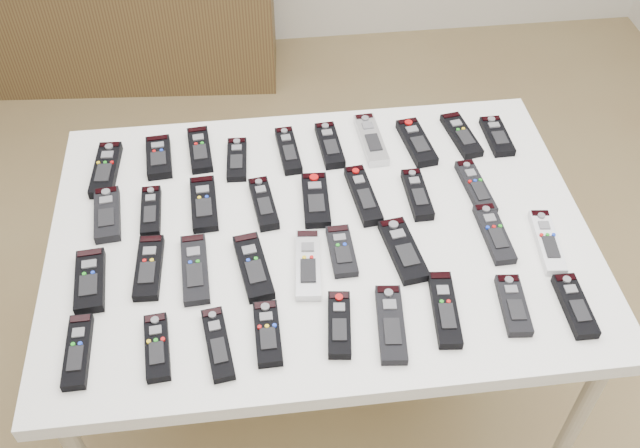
{
  "coord_description": "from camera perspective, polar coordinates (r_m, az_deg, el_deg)",
  "views": [
    {
      "loc": [
        -0.05,
        -1.22,
        1.99
      ],
      "look_at": [
        0.09,
        -0.09,
        0.8
      ],
      "focal_mm": 40.0,
      "sensor_mm": 36.0,
      "label": 1
    }
  ],
  "objects": [
    {
      "name": "remote_27",
      "position": [
        1.52,
        -18.81,
        -9.62
      ],
      "size": [
        0.05,
        0.17,
        0.02
      ],
      "primitive_type": "cube",
      "rotation": [
        0.0,
        0.0,
        0.01
      ],
      "color": "black",
      "rests_on": "table"
    },
    {
      "name": "remote_21",
      "position": [
        1.58,
        -5.35,
        -3.43
      ],
      "size": [
        0.09,
        0.19,
        0.02
      ],
      "primitive_type": "cube",
      "rotation": [
        0.0,
        0.0,
        0.16
      ],
      "color": "black",
      "rests_on": "table"
    },
    {
      "name": "remote_7",
      "position": [
        1.89,
        7.72,
        6.49
      ],
      "size": [
        0.08,
        0.18,
        0.02
      ],
      "primitive_type": "cube",
      "rotation": [
        0.0,
        0.0,
        0.13
      ],
      "color": "black",
      "rests_on": "table"
    },
    {
      "name": "remote_11",
      "position": [
        1.74,
        -13.37,
        0.98
      ],
      "size": [
        0.05,
        0.16,
        0.02
      ],
      "primitive_type": "cube",
      "rotation": [
        0.0,
        0.0,
        0.02
      ],
      "color": "black",
      "rests_on": "table"
    },
    {
      "name": "remote_31",
      "position": [
        1.48,
        1.55,
        -8.03
      ],
      "size": [
        0.07,
        0.16,
        0.02
      ],
      "primitive_type": "cube",
      "rotation": [
        0.0,
        0.0,
        -0.12
      ],
      "color": "black",
      "rests_on": "table"
    },
    {
      "name": "remote_32",
      "position": [
        1.48,
        5.7,
        -7.96
      ],
      "size": [
        0.07,
        0.19,
        0.02
      ],
      "primitive_type": "cube",
      "rotation": [
        0.0,
        0.0,
        -0.1
      ],
      "color": "black",
      "rests_on": "table"
    },
    {
      "name": "remote_3",
      "position": [
        1.84,
        -6.67,
        5.15
      ],
      "size": [
        0.06,
        0.15,
        0.02
      ],
      "primitive_type": "cube",
      "rotation": [
        0.0,
        0.0,
        -0.05
      ],
      "color": "black",
      "rests_on": "table"
    },
    {
      "name": "remote_19",
      "position": [
        1.62,
        -13.53,
        -3.4
      ],
      "size": [
        0.06,
        0.18,
        0.02
      ],
      "primitive_type": "cube",
      "rotation": [
        0.0,
        0.0,
        -0.04
      ],
      "color": "black",
      "rests_on": "table"
    },
    {
      "name": "remote_9",
      "position": [
        1.95,
        13.97,
        6.83
      ],
      "size": [
        0.06,
        0.15,
        0.02
      ],
      "primitive_type": "cube",
      "rotation": [
        0.0,
        0.0,
        0.01
      ],
      "color": "black",
      "rests_on": "table"
    },
    {
      "name": "remote_35",
      "position": [
        1.6,
        19.73,
        -6.18
      ],
      "size": [
        0.05,
        0.16,
        0.02
      ],
      "primitive_type": "cube",
      "rotation": [
        0.0,
        0.0,
        -0.01
      ],
      "color": "black",
      "rests_on": "table"
    },
    {
      "name": "ground",
      "position": [
        2.33,
        -2.47,
        -12.28
      ],
      "size": [
        4.0,
        4.0,
        0.0
      ],
      "primitive_type": "plane",
      "color": "olive",
      "rests_on": "ground"
    },
    {
      "name": "remote_34",
      "position": [
        1.56,
        15.22,
        -6.28
      ],
      "size": [
        0.06,
        0.16,
        0.02
      ],
      "primitive_type": "cube",
      "rotation": [
        0.0,
        0.0,
        -0.09
      ],
      "color": "black",
      "rests_on": "table"
    },
    {
      "name": "remote_1",
      "position": [
        1.88,
        -12.77,
        5.23
      ],
      "size": [
        0.07,
        0.15,
        0.02
      ],
      "primitive_type": "cube",
      "rotation": [
        0.0,
        0.0,
        0.07
      ],
      "color": "black",
      "rests_on": "table"
    },
    {
      "name": "remote_33",
      "position": [
        1.52,
        9.96,
        -6.74
      ],
      "size": [
        0.07,
        0.19,
        0.02
      ],
      "primitive_type": "cube",
      "rotation": [
        0.0,
        0.0,
        -0.1
      ],
      "color": "black",
      "rests_on": "table"
    },
    {
      "name": "remote_12",
      "position": [
        1.73,
        -9.27,
        1.61
      ],
      "size": [
        0.07,
        0.18,
        0.02
      ],
      "primitive_type": "cube",
      "rotation": [
        0.0,
        0.0,
        0.05
      ],
      "color": "black",
      "rests_on": "table"
    },
    {
      "name": "table",
      "position": [
        1.7,
        -0.0,
        -1.81
      ],
      "size": [
        1.25,
        0.88,
        0.78
      ],
      "color": "white",
      "rests_on": "ground"
    },
    {
      "name": "remote_29",
      "position": [
        1.46,
        -8.17,
        -9.48
      ],
      "size": [
        0.07,
        0.17,
        0.02
      ],
      "primitive_type": "cube",
      "rotation": [
        0.0,
        0.0,
        0.14
      ],
      "color": "black",
      "rests_on": "table"
    },
    {
      "name": "remote_26",
      "position": [
        1.7,
        17.72,
        -1.37
      ],
      "size": [
        0.07,
        0.19,
        0.02
      ],
      "primitive_type": "cube",
      "rotation": [
        0.0,
        0.0,
        -0.11
      ],
      "color": "silver",
      "rests_on": "table"
    },
    {
      "name": "remote_28",
      "position": [
        1.48,
        -12.9,
        -9.59
      ],
      "size": [
        0.06,
        0.16,
        0.02
      ],
      "primitive_type": "cube",
      "rotation": [
        0.0,
        0.0,
        0.08
      ],
      "color": "black",
      "rests_on": "table"
    },
    {
      "name": "remote_0",
      "position": [
        1.87,
        -16.75,
        4.19
      ],
      "size": [
        0.07,
        0.19,
        0.02
      ],
      "primitive_type": "cube",
      "rotation": [
        0.0,
        0.0,
        -0.06
      ],
      "color": "black",
      "rests_on": "table"
    },
    {
      "name": "remote_18",
      "position": [
        1.62,
        -17.92,
        -4.34
      ],
      "size": [
        0.07,
        0.17,
        0.02
      ],
      "primitive_type": "cube",
      "rotation": [
        0.0,
        0.0,
        0.07
      ],
      "color": "black",
      "rests_on": "table"
    },
    {
      "name": "remote_22",
      "position": [
        1.58,
        -0.96,
        -3.26
      ],
      "size": [
        0.07,
        0.2,
        0.02
      ],
      "primitive_type": "cube",
      "rotation": [
        0.0,
        0.0,
        -0.09
      ],
      "color": "#B7B7BC",
      "rests_on": "table"
    },
    {
      "name": "sideboard",
      "position": [
        3.46,
        -16.94,
        16.55
      ],
      "size": [
        1.53,
        0.5,
        0.75
      ],
      "primitive_type": "cube",
      "rotation": [
        0.0,
        0.0,
        -0.08
      ],
      "color": "#432D1B",
      "rests_on": "ground"
    },
    {
      "name": "remote_6",
      "position": [
        1.89,
        4.1,
        6.74
      ],
      "size": [
        0.06,
        0.2,
        0.02
      ],
      "primitive_type": "cube",
      "rotation": [
        0.0,
        0.0,
        0.06
      ],
      "color": "#B7B7BC",
      "rests_on": "table"
    },
    {
      "name": "remote_20",
      "position": [
        1.59,
        -9.98,
        -3.57
      ],
      "size": [
        0.06,
        0.19,
        0.02
      ],
      "primitive_type": "cube",
      "rotation": [
        0.0,
        0.0,
        0.05
      ],
      "color": "black",
      "rests_on": "table"
    },
    {
      "name": "remote_8",
      "position": [
        1.94,
        11.23,
        6.99
      ],
      "size": [
        0.08,
        0.18,
        0.02
      ],
      "primitive_type": "cube",
      "rotation": [
        0.0,
        0.0,
        0.15
      ],
      "color": "black",
      "rests_on": "table"
    },
    {
      "name": "remote_4",
      "position": [
        1.85,
        -2.54,
        5.89
      ],
      "size": [
        0.06,
        0.17,
        0.02
      ],
      "primitive_type": "cube",
      "rotation": [
        0.0,
        0.0,
        0.08
      ],
      "color": "black",
      "rests_on": "table"
    },
    {
      "name": "remote_25",
      "position": [
        1.69,
        13.76,
        -0.74
      ],
      "size": [
        0.05,
        0.18,
        0.02
      ],
      "primitive_type": "cube",
      "rotation": [
        0.0,
        0.0,
        0.03
      ],
      "color": "black",
      "rests_on": "table"
    },
    {
      "name": "remote_23",
      "position": [
        1.6,
        1.74,
        -2.17
      ],
      "size": [
        0.06,
        0.15,
        0.02
      ],
      "primitive_type": "cube",
      "rotation": [
        0.0,
        0.0,
        0.02
      ],
      "color": "black",
      "rests_on": "table"
    },
    {
      "name": "remote_13",
      "position": [
        1.71,
        -4.53,
        1.65
      ],
      "size": [
        0.07,
        0.17,
        0.02
      ],
      "primitive_type": "cube",
      "rotation": [
        0.0,
        0.0,
        0.12
      ],
      "color": "black",
      "rests_on": "table"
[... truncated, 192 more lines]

